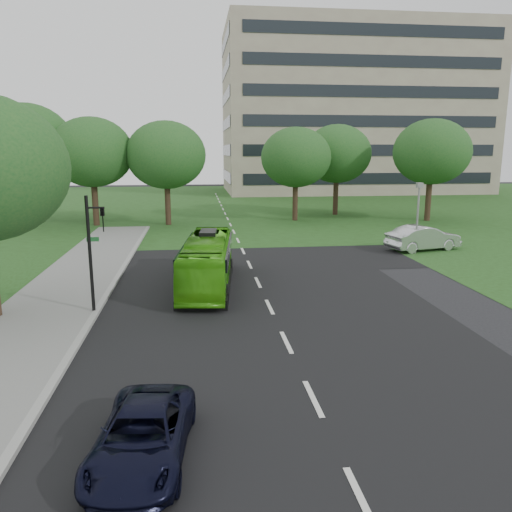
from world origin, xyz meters
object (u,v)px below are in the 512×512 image
Objects in this scene: tree_park_c at (296,157)px; suv at (143,436)px; tree_park_d at (337,154)px; traffic_light at (93,246)px; office_building at (352,112)px; tree_park_b at (166,155)px; sedan at (423,238)px; camera_pole at (418,208)px; bus at (207,262)px; tree_park_e at (432,152)px; tree_park_f at (27,142)px; tree_park_a at (92,152)px.

tree_park_c is 38.20m from suv.
tree_park_d reaches higher than traffic_light.
tree_park_d is at bearing -109.65° from office_building.
suv is at bearing -87.95° from tree_park_b.
sedan is 21.99m from traffic_light.
office_building reaches higher than camera_pole.
bus is at bearing 102.54° from sedan.
tree_park_e is 36.26m from tree_park_f.
office_building is 4.65× the size of tree_park_c.
tree_park_f reaches higher than tree_park_d.
tree_park_e is at bearing -36.34° from tree_park_d.
tree_park_a is 23.49m from tree_park_d.
tree_park_f is (-5.82, 1.75, 0.85)m from tree_park_a.
sedan is (-6.71, -13.48, -5.52)m from tree_park_e.
camera_pole is (13.44, 6.32, 1.70)m from bus.
traffic_light reaches higher than bus.
tree_park_c is 23.89m from tree_park_f.
tree_park_b is 0.86× the size of tree_park_f.
office_building reaches higher than traffic_light.
traffic_light is (-2.83, 10.19, 2.24)m from suv.
tree_park_b reaches higher than traffic_light.
tree_park_b reaches higher than camera_pole.
tree_park_e reaches higher than tree_park_d.
tree_park_b is 21.80m from bus.
tree_park_e is 41.89m from suv.
tree_park_a is 2.27× the size of suv.
tree_park_b is at bearing 120.33° from camera_pole.
suv is at bearing 128.35° from sedan.
tree_park_a is at bearing 108.06° from suv.
camera_pole is at bearing -102.44° from office_building.
sedan is (14.39, 7.31, -0.39)m from bus.
tree_park_b is 35.37m from suv.
suv is 10.81m from traffic_light.
office_building reaches higher than tree_park_e.
suv is at bearing -77.93° from tree_park_a.
tree_park_e is at bearing -0.61° from tree_park_b.
tree_park_c is 0.95× the size of tree_park_d.
tree_park_b reaches higher than suv.
tree_park_e is at bearing -95.41° from office_building.
suv is (-15.45, -40.08, -5.57)m from tree_park_d.
tree_park_d is 35.19m from traffic_light.
tree_park_b is 1.03× the size of bus.
tree_park_e reaches higher than bus.
office_building is 4.59× the size of bus.
sedan is at bearing -116.45° from tree_park_e.
tree_park_e is 30.06m from bus.
tree_park_c is at bearing 88.33° from camera_pole.
office_building is 4.45× the size of tree_park_b.
tree_park_c is 17.07m from camera_pole.
traffic_light is at bearing -116.98° from tree_park_c.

